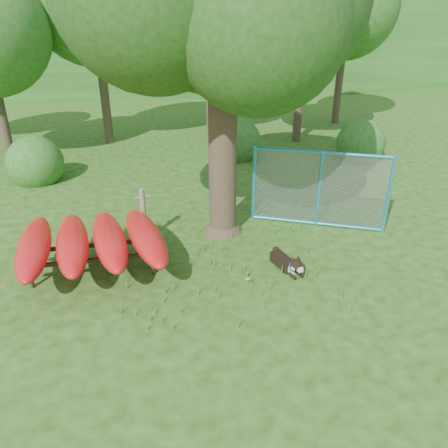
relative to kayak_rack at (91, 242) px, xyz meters
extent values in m
plane|color=#1F490E|center=(2.57, -1.34, -0.74)|extent=(80.00, 80.00, 0.00)
cylinder|color=#3C2D21|center=(3.01, 1.52, 1.88)|extent=(0.69, 0.69, 5.24)
cone|color=#3C2D21|center=(3.01, 1.52, -0.48)|extent=(1.03, 1.03, 0.52)
sphere|color=#1B4513|center=(4.49, 2.11, 4.50)|extent=(3.77, 3.77, 3.77)
sphere|color=#1B4513|center=(3.50, 0.25, 4.08)|extent=(3.35, 3.35, 3.35)
cylinder|color=#3C2D21|center=(3.64, 1.51, 2.61)|extent=(1.46, 0.65, 1.12)
cylinder|color=#3C2D21|center=(2.49, 1.75, 3.03)|extent=(1.14, 0.79, 1.07)
cylinder|color=#716955|center=(1.07, 1.29, -0.07)|extent=(0.16, 0.16, 1.35)
cylinder|color=#716955|center=(1.07, 1.29, 0.40)|extent=(0.37, 0.19, 0.07)
cylinder|color=black|center=(-1.20, -0.38, -0.51)|extent=(0.08, 0.08, 0.47)
cylinder|color=black|center=(1.22, -0.27, -0.51)|extent=(0.08, 0.08, 0.47)
cylinder|color=black|center=(-1.22, 0.27, -0.51)|extent=(0.08, 0.08, 0.47)
cylinder|color=black|center=(1.20, 0.38, -0.51)|extent=(0.08, 0.08, 0.47)
cube|color=black|center=(0.01, -0.33, -0.26)|extent=(2.79, 0.19, 0.07)
cube|color=black|center=(-0.01, 0.33, -0.26)|extent=(2.79, 0.19, 0.07)
ellipsoid|color=red|center=(-1.12, -0.05, 0.00)|extent=(0.96, 2.85, 0.45)
ellipsoid|color=red|center=(-0.37, -0.02, 0.00)|extent=(1.06, 2.86, 0.45)
ellipsoid|color=red|center=(0.37, 0.02, 0.00)|extent=(1.15, 2.87, 0.45)
ellipsoid|color=red|center=(1.12, 0.05, 0.00)|extent=(1.24, 2.87, 0.45)
cube|color=black|center=(4.03, -0.42, -0.62)|extent=(0.45, 0.73, 0.24)
cube|color=white|center=(4.12, -0.70, -0.63)|extent=(0.25, 0.20, 0.22)
sphere|color=black|center=(4.17, -0.87, -0.45)|extent=(0.26, 0.26, 0.26)
cube|color=white|center=(4.21, -0.98, -0.49)|extent=(0.14, 0.16, 0.09)
sphere|color=white|center=(4.10, -0.91, -0.49)|extent=(0.12, 0.12, 0.12)
sphere|color=white|center=(4.25, -0.86, -0.49)|extent=(0.12, 0.12, 0.12)
cone|color=black|center=(4.09, -0.85, -0.31)|extent=(0.10, 0.11, 0.12)
cone|color=black|center=(4.23, -0.81, -0.31)|extent=(0.13, 0.14, 0.12)
cylinder|color=black|center=(4.08, -0.87, -0.69)|extent=(0.15, 0.30, 0.07)
cylinder|color=black|center=(4.25, -0.81, -0.69)|extent=(0.15, 0.30, 0.07)
sphere|color=black|center=(3.96, -0.05, -0.52)|extent=(0.16, 0.16, 0.16)
torus|color=#1852B5|center=(4.15, -0.79, -0.51)|extent=(0.26, 0.14, 0.25)
cylinder|color=#2A9BC4|center=(3.93, 2.11, 0.26)|extent=(0.12, 0.12, 2.00)
cylinder|color=#2A9BC4|center=(5.46, 1.44, 0.26)|extent=(0.12, 0.12, 2.00)
cylinder|color=#2A9BC4|center=(6.99, 0.78, 0.26)|extent=(0.12, 0.12, 2.00)
cylinder|color=#2A9BC4|center=(5.46, 1.44, 1.22)|extent=(3.09, 1.40, 0.08)
cylinder|color=#2A9BC4|center=(5.46, 1.44, -0.69)|extent=(3.09, 1.40, 0.08)
plane|color=gray|center=(5.46, 1.44, 0.26)|extent=(3.06, 1.33, 3.33)
cylinder|color=#41892C|center=(3.10, -1.03, -0.65)|extent=(0.01, 0.01, 0.17)
sphere|color=#FFFB28|center=(3.10, -1.03, -0.57)|extent=(0.03, 0.03, 0.03)
sphere|color=#FFFB28|center=(3.13, -1.02, -0.56)|extent=(0.03, 0.03, 0.03)
sphere|color=#FFFB28|center=(3.07, -1.01, -0.58)|extent=(0.03, 0.03, 0.03)
sphere|color=#FFFB28|center=(3.11, -1.06, -0.57)|extent=(0.03, 0.03, 0.03)
sphere|color=#FFFB28|center=(3.08, -1.05, -0.56)|extent=(0.03, 0.03, 0.03)
cylinder|color=#3C2D21|center=(-0.43, 10.66, 1.88)|extent=(0.36, 0.36, 5.25)
cylinder|color=#3C2D21|center=(4.07, 11.66, 1.18)|extent=(0.36, 0.36, 3.85)
sphere|color=#26601F|center=(4.07, 11.66, 3.38)|extent=(4.00, 4.00, 4.00)
cylinder|color=#3C2D21|center=(7.57, 9.66, 1.64)|extent=(0.36, 0.36, 4.76)
sphere|color=#26601F|center=(7.57, 9.66, 4.36)|extent=(4.80, 4.80, 4.80)
cylinder|color=#3C2D21|center=(10.57, 12.66, 1.71)|extent=(0.36, 0.36, 4.90)
sphere|color=#26601F|center=(10.57, 12.66, 4.51)|extent=(4.60, 4.60, 4.60)
sphere|color=#26601F|center=(-2.43, 6.16, -0.74)|extent=(1.80, 1.80, 1.80)
sphere|color=#26601F|center=(9.07, 6.66, -0.74)|extent=(1.80, 1.80, 1.80)
sphere|color=#26601F|center=(4.57, 7.66, -0.74)|extent=(1.80, 1.80, 1.80)
cube|color=#26601F|center=(2.57, 26.66, 2.26)|extent=(80.00, 12.00, 6.00)
camera|label=1|loc=(1.43, -8.31, 4.26)|focal=35.00mm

